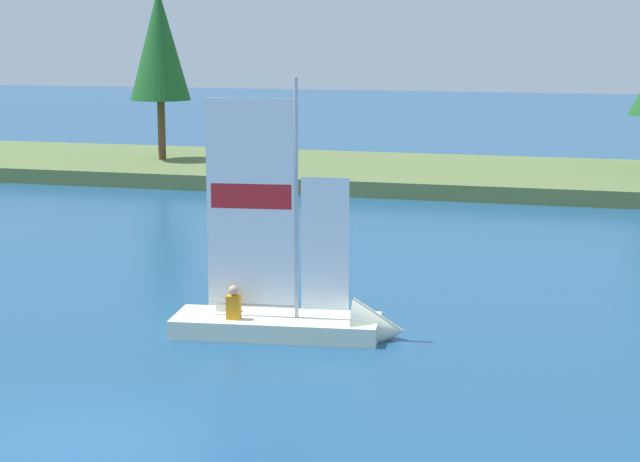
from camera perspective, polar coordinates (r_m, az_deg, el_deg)
name	(u,v)px	position (r m, az deg, el deg)	size (l,w,h in m)	color
ground_plane	(71,448)	(16.77, -13.13, -11.18)	(200.00, 200.00, 0.00)	navy
shore_bank	(425,174)	(44.89, 5.62, 3.02)	(80.00, 10.16, 0.61)	#5B703D
shoreline_tree_midleft	(159,45)	(47.51, -8.56, 9.79)	(2.62, 2.62, 7.45)	brown
sailboat	(314,317)	(21.90, -0.31, -4.62)	(4.89, 1.94, 5.71)	silver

